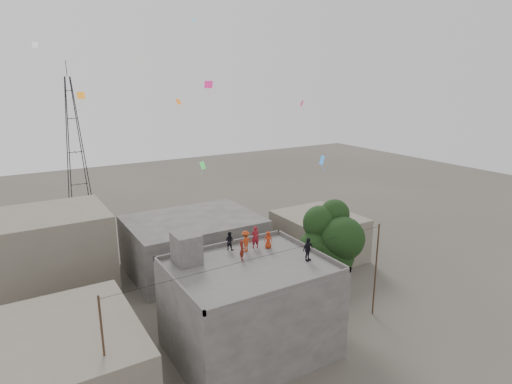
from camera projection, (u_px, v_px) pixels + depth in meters
ground at (250, 349)px, 28.91m from camera, size 140.00×140.00×0.00m
main_building at (250, 309)px, 28.12m from camera, size 10.00×8.00×6.10m
parapet at (249, 264)px, 27.30m from camera, size 10.00×8.00×0.30m
stair_head_box at (186, 248)px, 27.64m from camera, size 1.60×1.80×2.00m
neighbor_west at (67, 361)px, 24.55m from camera, size 8.00×10.00×4.00m
neighbor_north at (194, 243)px, 40.85m from camera, size 12.00×9.00×5.00m
neighbor_northwest at (53, 252)px, 36.25m from camera, size 9.00×8.00×7.00m
neighbor_east at (319, 236)px, 43.61m from camera, size 7.00×8.00×4.40m
tree at (332, 242)px, 31.51m from camera, size 4.90×4.60×9.10m
utility_line at (266, 305)px, 27.14m from camera, size 20.12×0.62×7.40m
transmission_tower at (75, 145)px, 57.68m from camera, size 2.97×2.97×20.01m
person_red_adult at (255, 237)px, 30.11m from camera, size 0.66×0.51×1.63m
person_orange_child at (268, 240)px, 30.16m from camera, size 0.72×0.68×1.24m
person_dark_child at (229, 241)px, 29.87m from camera, size 0.79×0.81×1.32m
person_dark_adult at (308, 249)px, 28.02m from camera, size 0.99×0.59×1.59m
person_orange_adult at (246, 241)px, 29.51m from camera, size 1.06×0.72×1.51m
person_red_child at (242, 250)px, 28.13m from camera, size 0.51×0.59×1.37m
kites at (207, 99)px, 31.18m from camera, size 19.36×16.18×11.30m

